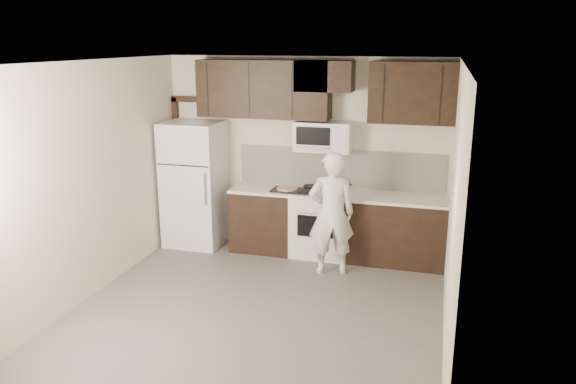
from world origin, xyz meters
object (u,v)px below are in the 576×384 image
at_px(refrigerator, 195,184).
at_px(person, 332,214).
at_px(stove, 320,222).
at_px(microwave, 323,136).

bearing_deg(refrigerator, person, -14.80).
xyz_separation_m(stove, person, (0.27, -0.61, 0.34)).
height_order(microwave, refrigerator, microwave).
xyz_separation_m(refrigerator, person, (2.12, -0.56, -0.10)).
relative_size(microwave, person, 0.48).
bearing_deg(microwave, person, -69.33).
distance_m(refrigerator, person, 2.20).
height_order(stove, refrigerator, refrigerator).
distance_m(stove, refrigerator, 1.90).
height_order(stove, microwave, microwave).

